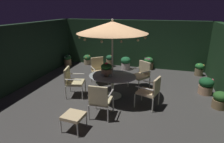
{
  "coord_description": "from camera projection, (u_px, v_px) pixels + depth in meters",
  "views": [
    {
      "loc": [
        1.61,
        -5.73,
        2.89
      ],
      "look_at": [
        0.01,
        -0.19,
        0.92
      ],
      "focal_mm": 29.84,
      "sensor_mm": 36.0,
      "label": 1
    }
  ],
  "objects": [
    {
      "name": "patio_umbrella",
      "position": [
        112.0,
        27.0,
        5.68
      ],
      "size": [
        2.21,
        2.21,
        2.58
      ],
      "color": "beige",
      "rests_on": "ground_plane"
    },
    {
      "name": "potted_plant_right_near",
      "position": [
        110.0,
        60.0,
        9.62
      ],
      "size": [
        0.38,
        0.38,
        0.61
      ],
      "color": "olive",
      "rests_on": "ground_plane"
    },
    {
      "name": "patio_chair_east",
      "position": [
        72.0,
        80.0,
        6.29
      ],
      "size": [
        0.71,
        0.72,
        1.0
      ],
      "color": "silver",
      "rests_on": "ground_plane"
    },
    {
      "name": "patio_chair_north",
      "position": [
        141.0,
        73.0,
        7.02
      ],
      "size": [
        0.84,
        0.84,
        0.98
      ],
      "color": "silver",
      "rests_on": "ground_plane"
    },
    {
      "name": "potted_plant_front_corner",
      "position": [
        87.0,
        59.0,
        10.0
      ],
      "size": [
        0.41,
        0.42,
        0.52
      ],
      "color": "tan",
      "rests_on": "ground_plane"
    },
    {
      "name": "potted_plant_back_right",
      "position": [
        68.0,
        60.0,
        9.76
      ],
      "size": [
        0.38,
        0.38,
        0.57
      ],
      "color": "tan",
      "rests_on": "ground_plane"
    },
    {
      "name": "potted_plant_left_far",
      "position": [
        206.0,
        85.0,
        6.53
      ],
      "size": [
        0.49,
        0.49,
        0.6
      ],
      "color": "tan",
      "rests_on": "ground_plane"
    },
    {
      "name": "ottoman_footrest",
      "position": [
        74.0,
        116.0,
        4.54
      ],
      "size": [
        0.53,
        0.51,
        0.44
      ],
      "color": "silver",
      "rests_on": "ground_plane"
    },
    {
      "name": "hedge_backdrop_rear",
      "position": [
        132.0,
        44.0,
        9.44
      ],
      "size": [
        7.66,
        0.3,
        2.34
      ],
      "primitive_type": "cube",
      "color": "#1D3720",
      "rests_on": "ground_plane"
    },
    {
      "name": "patio_dining_table",
      "position": [
        112.0,
        80.0,
        6.24
      ],
      "size": [
        1.6,
        1.28,
        0.76
      ],
      "color": "silver",
      "rests_on": "ground_plane"
    },
    {
      "name": "potted_plant_back_left",
      "position": [
        148.0,
        63.0,
        9.2
      ],
      "size": [
        0.47,
        0.47,
        0.6
      ],
      "color": "olive",
      "rests_on": "ground_plane"
    },
    {
      "name": "potted_plant_back_center",
      "position": [
        126.0,
        63.0,
        9.16
      ],
      "size": [
        0.49,
        0.49,
        0.63
      ],
      "color": "beige",
      "rests_on": "ground_plane"
    },
    {
      "name": "potted_plant_right_far",
      "position": [
        199.0,
        69.0,
        8.34
      ],
      "size": [
        0.39,
        0.38,
        0.56
      ],
      "color": "#86714F",
      "rests_on": "ground_plane"
    },
    {
      "name": "centerpiece_planter",
      "position": [
        106.0,
        68.0,
        6.05
      ],
      "size": [
        0.35,
        0.35,
        0.47
      ],
      "color": "olive",
      "rests_on": "patio_dining_table"
    },
    {
      "name": "patio_chair_south",
      "position": [
        151.0,
        90.0,
        5.56
      ],
      "size": [
        0.74,
        0.71,
        0.97
      ],
      "color": "silver",
      "rests_on": "ground_plane"
    },
    {
      "name": "patio_chair_northeast",
      "position": [
        99.0,
        69.0,
        7.42
      ],
      "size": [
        0.78,
        0.78,
        1.03
      ],
      "color": "silver",
      "rests_on": "ground_plane"
    },
    {
      "name": "patio_chair_southeast",
      "position": [
        100.0,
        99.0,
        4.99
      ],
      "size": [
        0.59,
        0.63,
        1.01
      ],
      "color": "silver",
      "rests_on": "ground_plane"
    },
    {
      "name": "potted_plant_left_near",
      "position": [
        220.0,
        100.0,
        5.6
      ],
      "size": [
        0.43,
        0.42,
        0.53
      ],
      "color": "olive",
      "rests_on": "ground_plane"
    },
    {
      "name": "ground_plane",
      "position": [
        113.0,
        95.0,
        6.57
      ],
      "size": [
        7.66,
        7.46,
        0.02
      ],
      "primitive_type": "cube",
      "color": "#3F3D3A"
    },
    {
      "name": "hedge_backdrop_left",
      "position": [
        21.0,
        55.0,
        7.15
      ],
      "size": [
        0.3,
        7.46,
        2.34
      ],
      "primitive_type": "cube",
      "color": "#1B2E1F",
      "rests_on": "ground_plane"
    }
  ]
}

